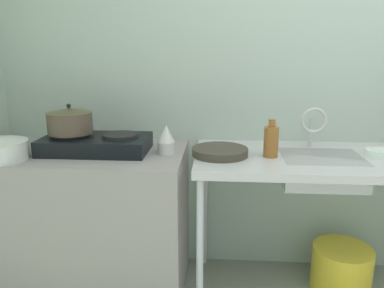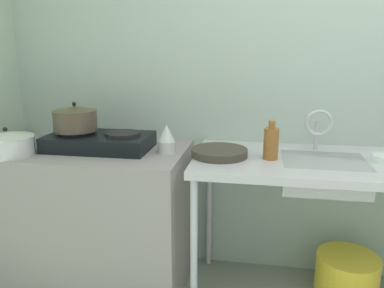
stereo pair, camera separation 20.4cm
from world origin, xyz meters
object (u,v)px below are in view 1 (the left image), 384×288
(stove, at_px, (96,143))
(faucet, at_px, (313,122))
(pot_on_left_burner, at_px, (70,121))
(bucket_on_floor, at_px, (341,269))
(sink_basin, at_px, (321,170))
(small_bowl_on_drainboard, at_px, (379,153))
(percolator, at_px, (166,140))
(frying_pan, at_px, (220,152))
(bottle_by_sink, at_px, (271,141))

(stove, distance_m, faucet, 1.20)
(pot_on_left_burner, distance_m, bucket_on_floor, 1.76)
(sink_basin, distance_m, small_bowl_on_drainboard, 0.31)
(bucket_on_floor, bearing_deg, pot_on_left_burner, -177.98)
(percolator, distance_m, frying_pan, 0.29)
(stove, relative_size, faucet, 2.41)
(percolator, bearing_deg, stove, 178.56)
(pot_on_left_burner, relative_size, frying_pan, 0.83)
(stove, relative_size, pot_on_left_burner, 2.34)
(sink_basin, relative_size, faucet, 1.77)
(small_bowl_on_drainboard, relative_size, bottle_by_sink, 0.70)
(pot_on_left_burner, relative_size, percolator, 1.57)
(small_bowl_on_drainboard, bearing_deg, faucet, 158.28)
(percolator, xyz_separation_m, small_bowl_on_drainboard, (1.12, 0.02, -0.06))
(percolator, bearing_deg, bucket_on_floor, 3.62)
(sink_basin, distance_m, bucket_on_floor, 0.65)
(frying_pan, distance_m, bucket_on_floor, 1.01)
(stove, bearing_deg, bottle_by_sink, -2.09)
(small_bowl_on_drainboard, bearing_deg, pot_on_left_burner, -179.62)
(sink_basin, height_order, bottle_by_sink, bottle_by_sink)
(small_bowl_on_drainboard, bearing_deg, sink_basin, -176.38)
(small_bowl_on_drainboard, xyz_separation_m, bottle_by_sink, (-0.57, -0.05, 0.07))
(sink_basin, xyz_separation_m, bottle_by_sink, (-0.27, -0.03, 0.16))
(sink_basin, xyz_separation_m, frying_pan, (-0.53, -0.02, 0.09))
(stove, xyz_separation_m, bottle_by_sink, (0.94, -0.03, 0.04))
(sink_basin, xyz_separation_m, bucket_on_floor, (0.18, 0.06, -0.62))
(sink_basin, xyz_separation_m, faucet, (-0.02, 0.15, 0.23))
(stove, bearing_deg, faucet, 6.62)
(stove, distance_m, percolator, 0.39)
(percolator, bearing_deg, faucet, 10.46)
(faucet, bearing_deg, stove, -173.38)
(small_bowl_on_drainboard, distance_m, bucket_on_floor, 0.72)
(frying_pan, distance_m, bottle_by_sink, 0.27)
(pot_on_left_burner, relative_size, faucet, 1.03)
(bottle_by_sink, bearing_deg, stove, 177.91)
(faucet, xyz_separation_m, bottle_by_sink, (-0.25, -0.17, -0.07))
(small_bowl_on_drainboard, bearing_deg, percolator, -178.94)
(stove, relative_size, bucket_on_floor, 1.69)
(bottle_by_sink, xyz_separation_m, bucket_on_floor, (0.45, 0.09, -0.78))
(frying_pan, bearing_deg, faucet, 17.78)
(faucet, xyz_separation_m, frying_pan, (-0.51, -0.16, -0.13))
(percolator, relative_size, faucet, 0.66)
(pot_on_left_burner, bearing_deg, stove, -0.00)
(small_bowl_on_drainboard, bearing_deg, frying_pan, -177.40)
(bucket_on_floor, bearing_deg, small_bowl_on_drainboard, -20.48)
(faucet, relative_size, bottle_by_sink, 1.20)
(small_bowl_on_drainboard, height_order, bottle_by_sink, bottle_by_sink)
(bucket_on_floor, bearing_deg, sink_basin, -161.46)
(sink_basin, height_order, bucket_on_floor, sink_basin)
(pot_on_left_burner, height_order, sink_basin, pot_on_left_burner)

